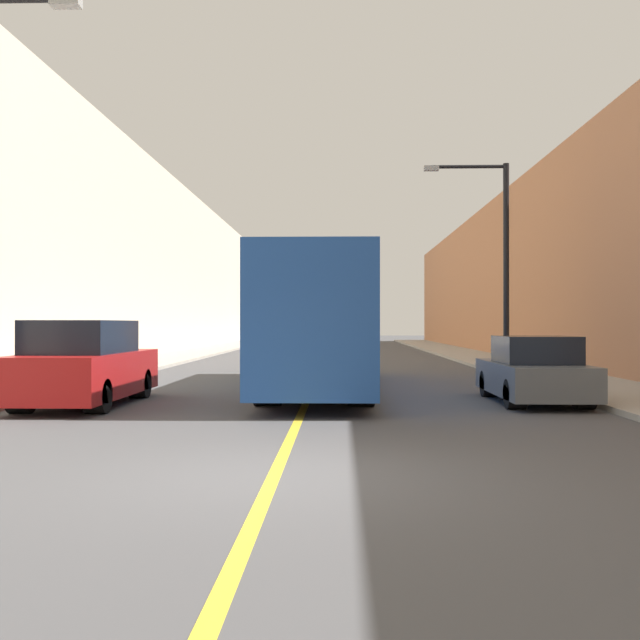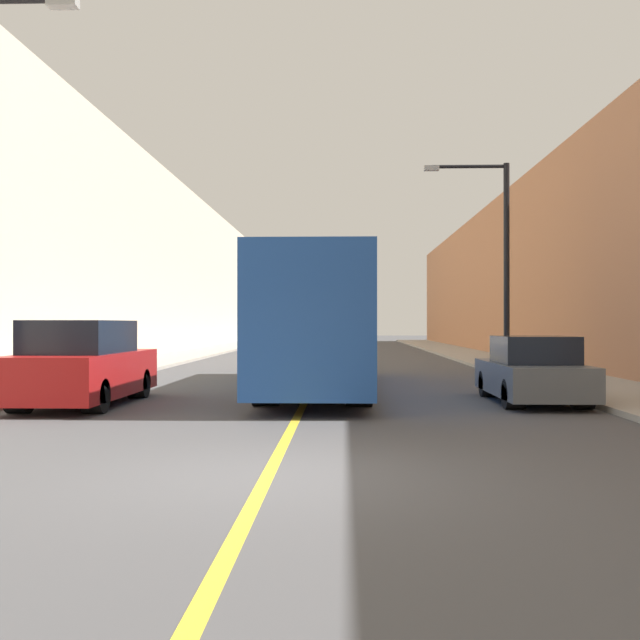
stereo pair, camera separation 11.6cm
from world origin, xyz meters
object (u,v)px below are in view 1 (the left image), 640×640
parked_suv_left (85,366)px  street_lamp_right (498,251)px  car_right_near (534,373)px  bus (320,322)px

parked_suv_left → street_lamp_right: (10.75, 9.51, 3.35)m
parked_suv_left → car_right_near: parked_suv_left is taller
bus → parked_suv_left: bearing=-142.2°
bus → parked_suv_left: bus is taller
bus → car_right_near: (4.80, -3.03, -1.11)m
bus → street_lamp_right: 8.51m
parked_suv_left → street_lamp_right: street_lamp_right is taller
parked_suv_left → car_right_near: (9.71, 0.78, -0.18)m
parked_suv_left → street_lamp_right: 14.73m
street_lamp_right → bus: bearing=-135.7°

